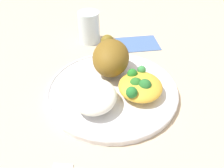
% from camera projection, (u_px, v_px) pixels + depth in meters
% --- Properties ---
extents(ground_plane, '(2.00, 2.00, 0.00)m').
position_uv_depth(ground_plane, '(112.00, 93.00, 0.54)').
color(ground_plane, '#CBAF90').
extents(plate, '(0.29, 0.29, 0.02)m').
position_uv_depth(plate, '(112.00, 90.00, 0.53)').
color(plate, white).
rests_on(plate, ground_plane).
extents(roasted_chicken, '(0.12, 0.08, 0.08)m').
position_uv_depth(roasted_chicken, '(111.00, 57.00, 0.55)').
color(roasted_chicken, brown).
rests_on(roasted_chicken, plate).
extents(rice_pile, '(0.10, 0.09, 0.04)m').
position_uv_depth(rice_pile, '(94.00, 96.00, 0.48)').
color(rice_pile, white).
rests_on(rice_pile, plate).
extents(mac_cheese_with_broccoli, '(0.10, 0.09, 0.04)m').
position_uv_depth(mac_cheese_with_broccoli, '(140.00, 85.00, 0.51)').
color(mac_cheese_with_broccoli, gold).
rests_on(mac_cheese_with_broccoli, plate).
extents(water_glass, '(0.06, 0.06, 0.09)m').
position_uv_depth(water_glass, '(89.00, 27.00, 0.69)').
color(water_glass, silver).
rests_on(water_glass, ground_plane).
extents(napkin, '(0.11, 0.14, 0.00)m').
position_uv_depth(napkin, '(138.00, 44.00, 0.70)').
color(napkin, '#47669E').
rests_on(napkin, ground_plane).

